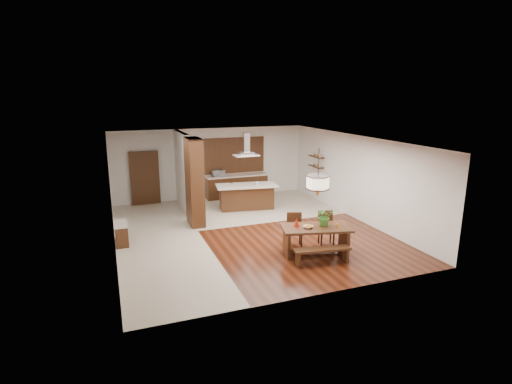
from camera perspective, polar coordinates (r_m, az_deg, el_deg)
name	(u,v)px	position (r m, az deg, el deg)	size (l,w,h in m)	color
room_shell	(247,167)	(12.32, -1.31, 3.55)	(9.00, 9.04, 2.92)	#341409
tile_hallway	(160,241)	(12.27, -13.55, -6.86)	(2.50, 9.00, 0.01)	#C0B4A0
tile_kitchen	(256,207)	(15.49, 0.04, -2.09)	(5.50, 4.00, 0.01)	#C0B4A0
soffit_band	(247,141)	(12.19, -1.33, 7.36)	(8.00, 9.00, 0.02)	#431C10
partition_pier	(195,182)	(13.21, -8.77, 1.39)	(0.45, 1.00, 2.90)	black
partition_stub	(183,171)	(15.23, -10.42, 2.99)	(0.18, 2.40, 2.90)	silver
hallway_console	(121,234)	(12.30, -18.68, -5.65)	(0.37, 0.88, 0.63)	black
hallway_doorway	(145,178)	(16.21, -15.59, 1.92)	(1.10, 0.20, 2.10)	black
rear_counter	(237,186)	(16.85, -2.79, 0.87)	(2.60, 0.62, 0.95)	black
kitchen_window	(234,155)	(16.85, -3.12, 5.28)	(2.60, 0.08, 1.50)	brown
shelf_lower	(316,166)	(16.35, 8.56, 3.63)	(0.26, 0.90, 0.04)	black
shelf_upper	(316,157)	(16.28, 8.61, 5.01)	(0.26, 0.90, 0.04)	black
dining_table	(316,234)	(11.02, 8.55, -5.93)	(2.02, 1.35, 0.77)	black
dining_bench	(322,256)	(10.55, 9.41, -8.97)	(1.49, 0.32, 0.42)	black
dining_chair_left	(295,230)	(11.46, 5.56, -5.49)	(0.43, 0.43, 0.97)	black
dining_chair_right	(326,229)	(11.68, 10.03, -5.22)	(0.44, 0.44, 0.98)	black
pendant_lantern	(318,173)	(10.57, 8.87, 2.66)	(0.64, 0.64, 1.31)	beige
foliage_plant	(325,216)	(11.01, 9.79, -3.45)	(0.47, 0.40, 0.52)	#3B7A28
fruit_bowl	(308,227)	(10.81, 7.44, -4.97)	(0.25, 0.25, 0.06)	beige
napkin_cone	(296,222)	(10.87, 5.80, -4.30)	(0.16, 0.16, 0.24)	#A2170B
gold_ornament	(337,226)	(10.96, 11.49, -4.75)	(0.07, 0.07, 0.10)	gold
kitchen_island	(247,196)	(15.10, -1.36, -0.63)	(2.41, 1.34, 0.94)	black
range_hood	(246,144)	(14.73, -1.41, 6.85)	(0.90, 0.55, 0.87)	silver
island_cup	(257,183)	(15.05, 0.18, 1.30)	(0.12, 0.12, 0.09)	silver
microwave	(218,173)	(16.47, -5.42, 2.68)	(0.48, 0.33, 0.27)	silver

